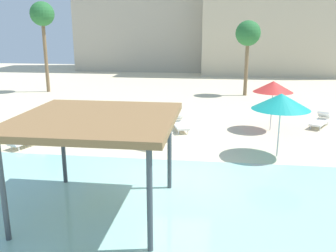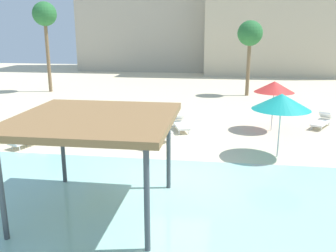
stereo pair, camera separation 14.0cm
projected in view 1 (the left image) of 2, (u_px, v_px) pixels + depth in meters
The scene contains 11 objects.
ground_plane at pixel (176, 176), 13.25m from camera, with size 80.00×80.00×0.00m, color beige.
shade_pavilion at pixel (96, 122), 10.00m from camera, with size 4.28×4.28×2.83m.
beach_umbrella_teal_0 at pixel (281, 101), 14.65m from camera, with size 2.32×2.32×2.63m.
beach_umbrella_red_2 at pixel (273, 87), 18.60m from camera, with size 2.01×2.01×2.55m.
lounge_chair_0 at pixel (31, 138), 16.66m from camera, with size 1.26×1.98×0.74m.
lounge_chair_2 at pixel (158, 138), 16.71m from camera, with size 1.37×1.97×0.74m.
lounge_chair_3 at pixel (180, 123), 19.19m from camera, with size 1.15×1.99×0.74m.
lounge_chair_4 at pixel (320, 121), 19.78m from camera, with size 1.46×1.94×0.74m.
palm_tree_0 at pixel (248, 35), 27.89m from camera, with size 1.90×1.90×5.71m.
palm_tree_2 at pixel (42, 16), 29.20m from camera, with size 1.90×1.90×7.17m.
hotel_block_1 at pixel (286, 3), 41.37m from camera, with size 18.31×8.92×15.80m, color beige.
Camera 1 is at (1.30, -12.28, 5.13)m, focal length 39.46 mm.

